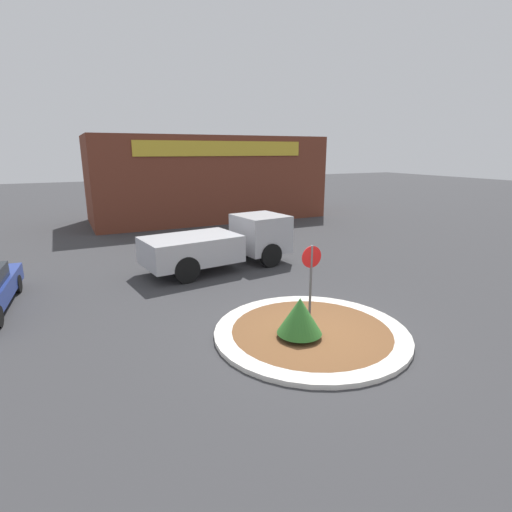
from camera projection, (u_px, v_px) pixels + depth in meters
ground_plane at (311, 334)px, 10.42m from camera, size 120.00×120.00×0.00m
traffic_island at (311, 332)px, 10.40m from camera, size 5.05×5.05×0.12m
stop_sign at (311, 270)px, 10.90m from camera, size 0.61×0.07×2.18m
island_shrub at (300, 316)px, 9.86m from camera, size 1.13×1.13×1.04m
utility_truck at (223, 243)px, 16.14m from camera, size 6.24×2.91×2.00m
storefront_building at (208, 178)px, 27.73m from camera, size 15.60×6.07×5.58m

